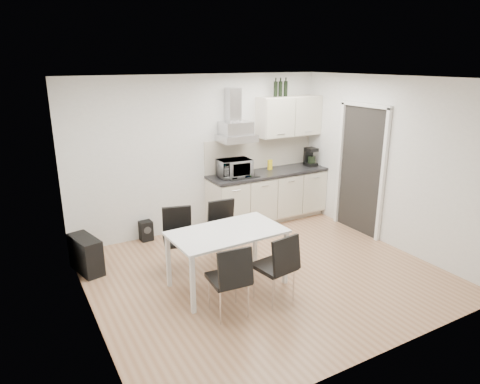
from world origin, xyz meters
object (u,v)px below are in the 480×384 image
object	(u,v)px
dining_table	(227,237)
guitar_amp	(86,254)
chair_far_left	(179,241)
chair_far_right	(226,233)
kitchenette	(269,176)
chair_near_right	(274,267)
chair_near_left	(228,279)
floor_speaker	(146,231)

from	to	relation	value
dining_table	guitar_amp	xyz separation A→B (m)	(-1.52, 1.28, -0.42)
chair_far_left	chair_far_right	xyz separation A→B (m)	(0.70, -0.06, 0.00)
dining_table	chair_far_left	world-z (taller)	chair_far_left
kitchenette	chair_far_right	size ratio (longest dim) A/B	2.86
dining_table	chair_far_right	size ratio (longest dim) A/B	1.66
kitchenette	chair_near_right	distance (m)	2.80
chair_near_left	floor_speaker	bearing A→B (deg)	98.36
chair_near_left	chair_near_right	distance (m)	0.62
chair_near_left	floor_speaker	xyz separation A→B (m)	(-0.18, 2.52, -0.28)
dining_table	guitar_amp	bearing A→B (deg)	137.61
chair_far_left	chair_near_left	xyz separation A→B (m)	(0.08, -1.28, 0.00)
chair_far_right	floor_speaker	size ratio (longest dim) A/B	2.70
guitar_amp	floor_speaker	distance (m)	1.23
dining_table	chair_near_right	xyz separation A→B (m)	(0.31, -0.60, -0.23)
chair_near_right	kitchenette	bearing A→B (deg)	49.94
kitchenette	chair_far_left	world-z (taller)	kitchenette
chair_far_right	chair_near_left	xyz separation A→B (m)	(-0.62, -1.22, 0.00)
chair_far_left	floor_speaker	xyz separation A→B (m)	(-0.09, 1.24, -0.28)
chair_far_left	guitar_amp	size ratio (longest dim) A/B	1.36
guitar_amp	kitchenette	bearing A→B (deg)	-5.49
chair_near_left	guitar_amp	distance (m)	2.25
chair_near_right	floor_speaker	bearing A→B (deg)	98.92
guitar_amp	chair_far_right	bearing A→B (deg)	-33.52
chair_far_left	guitar_amp	xyz separation A→B (m)	(-1.14, 0.60, -0.19)
chair_far_left	chair_far_right	bearing A→B (deg)	-170.30
kitchenette	chair_near_right	size ratio (longest dim) A/B	2.86
kitchenette	dining_table	world-z (taller)	kitchenette
chair_near_right	guitar_amp	world-z (taller)	chair_near_right
kitchenette	guitar_amp	bearing A→B (deg)	-171.81
chair_far_left	chair_near_right	bearing A→B (deg)	133.14
chair_far_right	chair_near_right	xyz separation A→B (m)	(0.00, -1.23, 0.00)
dining_table	chair_near_right	bearing A→B (deg)	-64.72
dining_table	chair_far_left	xyz separation A→B (m)	(-0.39, 0.68, -0.23)
kitchenette	guitar_amp	xyz separation A→B (m)	(-3.29, -0.47, -0.58)
chair_near_left	kitchenette	bearing A→B (deg)	53.08
kitchenette	chair_near_left	size ratio (longest dim) A/B	2.86
chair_near_right	floor_speaker	distance (m)	2.66
floor_speaker	kitchenette	bearing A→B (deg)	-7.23
chair_far_right	chair_near_left	world-z (taller)	same
kitchenette	chair_near_right	bearing A→B (deg)	-121.52
kitchenette	guitar_amp	distance (m)	3.37
kitchenette	floor_speaker	world-z (taller)	kitchenette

